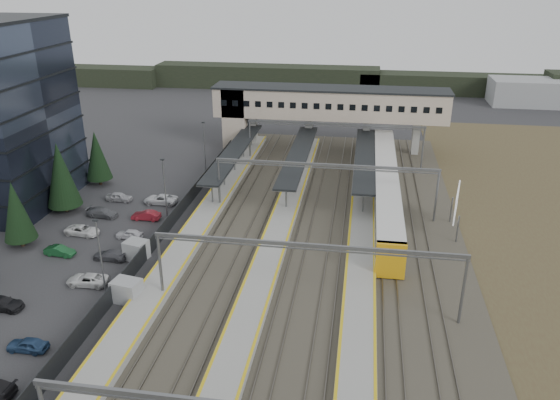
% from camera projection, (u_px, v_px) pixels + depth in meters
% --- Properties ---
extents(ground, '(220.00, 220.00, 0.00)m').
position_uv_depth(ground, '(206.00, 260.00, 60.53)').
color(ground, '#2B2B2D').
rests_on(ground, ground).
extents(car_park, '(10.66, 44.77, 1.30)m').
position_uv_depth(car_park, '(61.00, 278.00, 55.85)').
color(car_park, '#B5B5BA').
rests_on(car_park, ground).
extents(lampposts, '(0.50, 53.25, 8.07)m').
position_uv_depth(lampposts, '(138.00, 215.00, 61.10)').
color(lampposts, slate).
rests_on(lampposts, ground).
extents(fence, '(0.08, 90.00, 2.00)m').
position_uv_depth(fence, '(165.00, 229.00, 65.61)').
color(fence, '#26282B').
rests_on(fence, ground).
extents(relay_cabin_near, '(2.95, 2.37, 2.21)m').
position_uv_depth(relay_cabin_near, '(127.00, 291.00, 52.74)').
color(relay_cabin_near, gray).
rests_on(relay_cabin_near, ground).
extents(relay_cabin_far, '(2.76, 2.47, 2.16)m').
position_uv_depth(relay_cabin_far, '(136.00, 250.00, 60.44)').
color(relay_cabin_far, gray).
rests_on(relay_cabin_far, ground).
extents(rail_corridor, '(34.00, 90.00, 0.92)m').
position_uv_depth(rail_corridor, '(295.00, 243.00, 63.64)').
color(rail_corridor, '#3D382F').
rests_on(rail_corridor, ground).
extents(canopies, '(23.10, 30.00, 3.28)m').
position_uv_depth(canopies, '(299.00, 154.00, 82.57)').
color(canopies, black).
rests_on(canopies, ground).
extents(footbridge, '(40.40, 6.40, 11.20)m').
position_uv_depth(footbridge, '(313.00, 106.00, 94.55)').
color(footbridge, '#B8A993').
rests_on(footbridge, ground).
extents(gantries, '(28.40, 62.28, 7.17)m').
position_uv_depth(gantries, '(317.00, 207.00, 59.22)').
color(gantries, slate).
rests_on(gantries, ground).
extents(train, '(3.10, 43.17, 3.91)m').
position_uv_depth(train, '(386.00, 186.00, 75.03)').
color(train, silver).
rests_on(train, ground).
extents(billboard, '(1.45, 6.51, 5.73)m').
position_uv_depth(billboard, '(456.00, 204.00, 65.29)').
color(billboard, slate).
rests_on(billboard, ground).
extents(treeline_far, '(170.00, 19.00, 7.00)m').
position_uv_depth(treeline_far, '(395.00, 83.00, 139.96)').
color(treeline_far, black).
rests_on(treeline_far, ground).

